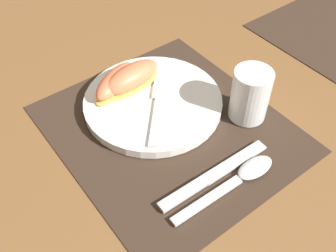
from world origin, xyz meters
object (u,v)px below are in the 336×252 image
at_px(juice_glass, 250,97).
at_px(fork, 159,102).
at_px(plate, 153,102).
at_px(citrus_wedge_1, 115,82).
at_px(knife, 212,176).
at_px(citrus_wedge_0, 133,78).
at_px(spoon, 243,176).

distance_m(juice_glass, fork, 0.16).
distance_m(plate, citrus_wedge_1, 0.08).
relative_size(fork, citrus_wedge_1, 1.22).
height_order(juice_glass, knife, juice_glass).
bearing_deg(citrus_wedge_0, fork, 7.84).
xyz_separation_m(spoon, fork, (-0.20, -0.01, 0.01)).
relative_size(plate, juice_glass, 2.65).
distance_m(plate, knife, 0.18).
xyz_separation_m(plate, juice_glass, (0.12, 0.12, 0.03)).
relative_size(juice_glass, knife, 0.46).
height_order(spoon, fork, fork).
height_order(fork, citrus_wedge_1, citrus_wedge_1).
xyz_separation_m(juice_glass, fork, (-0.10, -0.12, -0.02)).
xyz_separation_m(knife, citrus_wedge_1, (-0.25, -0.02, 0.03)).
xyz_separation_m(juice_glass, knife, (0.07, -0.14, -0.04)).
xyz_separation_m(plate, knife, (0.18, -0.02, -0.01)).
bearing_deg(juice_glass, knife, -64.83).
bearing_deg(citrus_wedge_1, plate, 30.12).
xyz_separation_m(knife, spoon, (0.03, 0.04, 0.00)).
bearing_deg(plate, juice_glass, 44.84).
xyz_separation_m(juice_glass, citrus_wedge_1, (-0.18, -0.15, -0.01)).
bearing_deg(plate, citrus_wedge_1, -149.88).
xyz_separation_m(plate, citrus_wedge_1, (-0.06, -0.04, 0.02)).
distance_m(juice_glass, citrus_wedge_1, 0.24).
bearing_deg(citrus_wedge_0, spoon, 4.79).
bearing_deg(spoon, citrus_wedge_1, -169.33).
xyz_separation_m(citrus_wedge_0, citrus_wedge_1, (-0.01, -0.03, -0.00)).
bearing_deg(knife, fork, 172.08).
bearing_deg(juice_glass, spoon, -47.39).
bearing_deg(fork, plate, -172.07).
height_order(plate, knife, plate).
relative_size(juice_glass, citrus_wedge_0, 0.75).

